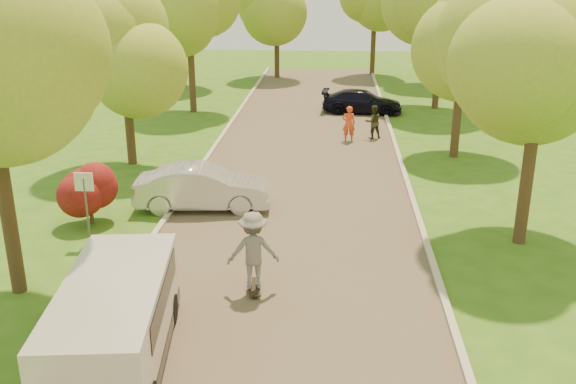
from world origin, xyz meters
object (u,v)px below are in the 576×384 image
(minivan, at_px, (115,321))
(person_striped, at_px, (349,124))
(longboard, at_px, (254,287))
(street_sign, at_px, (85,193))
(skateboarder, at_px, (253,250))
(person_olive, at_px, (373,122))
(dark_sedan, at_px, (362,102))
(silver_sedan, at_px, (203,187))

(minivan, xyz_separation_m, person_striped, (4.94, 18.11, -0.15))
(minivan, relative_size, longboard, 4.91)
(street_sign, distance_m, minivan, 6.52)
(longboard, xyz_separation_m, skateboarder, (0.00, 0.00, 1.01))
(street_sign, xyz_separation_m, person_olive, (8.89, 12.83, -0.77))
(street_sign, bearing_deg, dark_sedan, 65.01)
(skateboarder, distance_m, person_striped, 15.06)
(silver_sedan, xyz_separation_m, person_striped, (4.98, 9.16, 0.09))
(silver_sedan, distance_m, skateboarder, 6.18)
(street_sign, height_order, person_striped, street_sign)
(longboard, height_order, person_striped, person_striped)
(minivan, height_order, dark_sedan, minivan)
(street_sign, bearing_deg, person_striped, 57.71)
(street_sign, height_order, minivan, street_sign)
(person_olive, bearing_deg, dark_sedan, -104.01)
(street_sign, bearing_deg, silver_sedan, 48.19)
(street_sign, xyz_separation_m, skateboarder, (5.17, -2.59, -0.44))
(street_sign, distance_m, skateboarder, 5.80)
(minivan, distance_m, dark_sedan, 24.93)
(minivan, distance_m, silver_sedan, 8.95)
(person_striped, bearing_deg, skateboarder, 75.86)
(silver_sedan, bearing_deg, skateboarder, -161.88)
(skateboarder, bearing_deg, longboard, 180.00)
(dark_sedan, distance_m, person_striped, 6.20)
(person_olive, bearing_deg, person_striped, 9.68)
(minivan, bearing_deg, longboard, 47.21)
(silver_sedan, distance_m, longboard, 6.20)
(dark_sedan, xyz_separation_m, person_olive, (0.32, -5.55, 0.16))
(minivan, bearing_deg, silver_sedan, 83.34)
(silver_sedan, xyz_separation_m, skateboarder, (2.41, -5.68, 0.39))
(skateboarder, bearing_deg, minivan, 43.33)
(street_sign, relative_size, skateboarder, 1.10)
(person_striped, bearing_deg, person_olive, -157.36)
(silver_sedan, bearing_deg, person_striped, -33.38)
(silver_sedan, bearing_deg, dark_sedan, -25.66)
(dark_sedan, relative_size, longboard, 4.18)
(street_sign, height_order, dark_sedan, street_sign)
(person_striped, bearing_deg, silver_sedan, 57.16)
(street_sign, xyz_separation_m, longboard, (5.17, -2.59, -1.45))
(dark_sedan, bearing_deg, person_striped, 176.88)
(street_sign, height_order, silver_sedan, street_sign)
(silver_sedan, xyz_separation_m, person_olive, (6.13, 9.74, 0.06))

